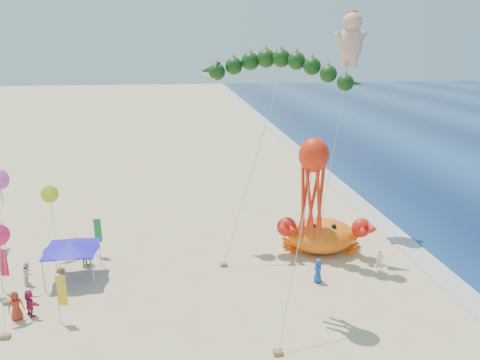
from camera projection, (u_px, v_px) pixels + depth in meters
name	position (u px, v px, depth m)	size (l,w,h in m)	color
ground	(271.00, 274.00, 33.47)	(320.00, 320.00, 0.00)	#D1B784
foam_strip	(428.00, 263.00, 35.05)	(320.00, 320.00, 0.00)	silver
crab_inflatable	(322.00, 235.00, 36.77)	(7.16, 5.22, 3.14)	#FB620D
dragon_kite	(277.00, 73.00, 34.42)	(11.78, 6.75, 15.04)	black
cherub_kite	(351.00, 37.00, 38.38)	(4.43, 4.77, 18.44)	#E9AB8E
octopus_kite	(313.00, 180.00, 26.45)	(3.77, 4.85, 10.88)	red
canopy_blue	(71.00, 246.00, 32.14)	(3.76, 3.76, 2.71)	gray
feather_flags	(41.00, 262.00, 30.85)	(6.30, 9.04, 3.20)	gray
beachgoers	(82.00, 274.00, 31.62)	(29.18, 8.28, 1.85)	#1D6DAB
small_kites	(19.00, 211.00, 30.70)	(3.32, 11.58, 8.04)	#D948A7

